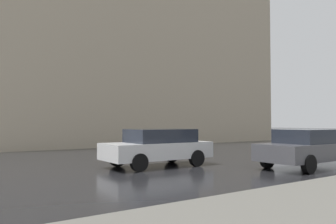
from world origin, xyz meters
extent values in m
cube|color=tan|center=(21.36, -18.37, 8.12)|extent=(17.72, 25.67, 16.24)
cube|color=silver|center=(2.50, -11.73, 0.61)|extent=(1.75, 4.10, 0.60)
cube|color=#232833|center=(2.50, -11.88, 1.16)|extent=(1.54, 2.46, 0.50)
cylinder|color=black|center=(1.68, -10.48, 0.31)|extent=(0.20, 0.62, 0.62)
cylinder|color=black|center=(3.33, -10.48, 0.31)|extent=(0.20, 0.62, 0.62)
cylinder|color=black|center=(1.68, -12.98, 0.31)|extent=(0.20, 0.62, 0.62)
cylinder|color=black|center=(3.33, -12.98, 0.31)|extent=(0.20, 0.62, 0.62)
cube|color=#4C4C51|center=(-1.00, -16.02, 0.61)|extent=(1.75, 4.10, 0.60)
cube|color=#232833|center=(-1.00, -16.17, 1.16)|extent=(1.54, 2.46, 0.50)
cylinder|color=black|center=(-1.82, -14.77, 0.31)|extent=(0.20, 0.62, 0.62)
cylinder|color=black|center=(-0.17, -14.77, 0.31)|extent=(0.20, 0.62, 0.62)
cylinder|color=black|center=(-0.18, -17.27, 0.31)|extent=(0.20, 0.62, 0.62)
camera|label=1|loc=(-8.11, -4.87, 1.63)|focal=35.62mm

